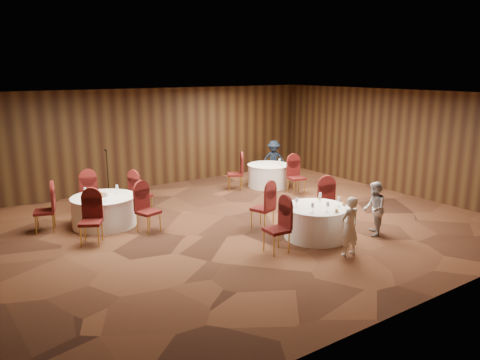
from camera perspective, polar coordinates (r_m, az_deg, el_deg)
ground at (r=11.66m, az=-0.26°, el=-5.58°), size 12.00×12.00×0.00m
room_shell at (r=11.18m, az=-0.27°, el=3.99°), size 12.00×12.00×12.00m
table_main at (r=10.89m, az=9.25°, el=-5.06°), size 1.47×1.47×0.74m
table_left at (r=12.06m, az=-16.22°, el=-3.62°), size 1.58×1.58×0.74m
table_right at (r=15.45m, az=3.50°, el=0.57°), size 1.39×1.39×0.74m
chairs_main at (r=11.11m, az=5.94°, el=-3.92°), size 2.96×2.00×1.00m
chairs_left at (r=12.04m, az=-16.32°, el=-3.04°), size 3.14×3.12×1.00m
chairs_right at (r=14.81m, az=3.09°, el=0.51°), size 1.94×2.18×1.00m
tabletop_main at (r=10.78m, az=10.36°, el=-2.70°), size 1.07×1.13×0.22m
tabletop_left at (r=11.93m, az=-16.37°, el=-1.58°), size 0.82×0.81×0.22m
tabletop_right at (r=15.30m, az=4.85°, el=2.43°), size 0.08×0.08×0.22m
mic_stand at (r=14.35m, az=-15.74°, el=-0.66°), size 0.24×0.24×1.52m
woman_a at (r=9.94m, az=13.22°, el=-5.51°), size 0.47×0.32×1.26m
woman_b at (r=11.28m, az=16.03°, el=-3.39°), size 0.78×0.78×1.27m
man_c at (r=16.58m, az=4.12°, el=2.51°), size 1.00×0.93×1.35m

